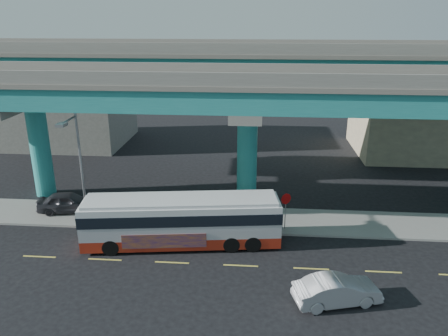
# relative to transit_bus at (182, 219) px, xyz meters

# --- Properties ---
(ground) EXTENTS (120.00, 120.00, 0.00)m
(ground) POSITION_rel_transit_bus_xyz_m (3.76, -1.94, -1.70)
(ground) COLOR black
(ground) RESTS_ON ground
(sidewalk) EXTENTS (70.00, 4.00, 0.15)m
(sidewalk) POSITION_rel_transit_bus_xyz_m (3.76, 3.56, -1.63)
(sidewalk) COLOR gray
(sidewalk) RESTS_ON ground
(lane_markings) EXTENTS (58.00, 0.12, 0.01)m
(lane_markings) POSITION_rel_transit_bus_xyz_m (3.76, -2.24, -1.70)
(lane_markings) COLOR #D8C64C
(lane_markings) RESTS_ON ground
(viaduct) EXTENTS (52.00, 12.40, 11.70)m
(viaduct) POSITION_rel_transit_bus_xyz_m (3.76, 7.17, 7.44)
(viaduct) COLOR #207A79
(viaduct) RESTS_ON ground
(building_beige) EXTENTS (14.00, 10.23, 7.00)m
(building_beige) POSITION_rel_transit_bus_xyz_m (21.76, 21.04, 1.81)
(building_beige) COLOR #C1AF89
(building_beige) RESTS_ON ground
(building_concrete) EXTENTS (12.00, 10.00, 9.00)m
(building_concrete) POSITION_rel_transit_bus_xyz_m (-16.24, 22.06, 2.80)
(building_concrete) COLOR gray
(building_concrete) RESTS_ON ground
(transit_bus) EXTENTS (12.31, 4.17, 3.10)m
(transit_bus) POSITION_rel_transit_bus_xyz_m (0.00, 0.00, 0.00)
(transit_bus) COLOR #A32413
(transit_bus) RESTS_ON ground
(sedan) EXTENTS (3.72, 5.10, 1.42)m
(sedan) POSITION_rel_transit_bus_xyz_m (8.65, -5.25, -0.99)
(sedan) COLOR #A9A9AE
(sedan) RESTS_ON ground
(parked_car) EXTENTS (3.13, 4.79, 1.44)m
(parked_car) POSITION_rel_transit_bus_xyz_m (-8.97, 3.77, -0.83)
(parked_car) COLOR #323238
(parked_car) RESTS_ON sidewalk
(street_lamp) EXTENTS (0.50, 2.49, 7.64)m
(street_lamp) POSITION_rel_transit_bus_xyz_m (-6.92, 1.50, 3.42)
(street_lamp) COLOR gray
(street_lamp) RESTS_ON sidewalk
(stop_sign) EXTENTS (0.68, 0.41, 2.57)m
(stop_sign) POSITION_rel_transit_bus_xyz_m (6.46, 2.24, 0.30)
(stop_sign) COLOR gray
(stop_sign) RESTS_ON sidewalk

